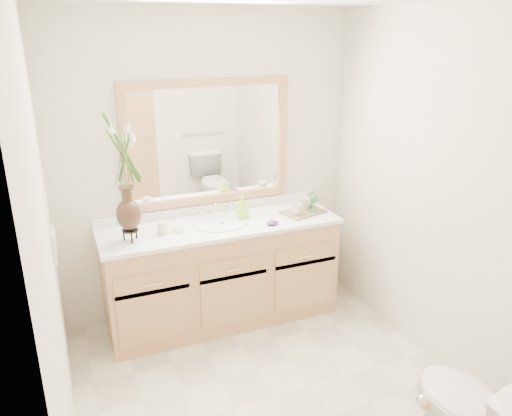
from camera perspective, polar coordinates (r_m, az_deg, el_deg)
name	(u,v)px	position (r m, az deg, el deg)	size (l,w,h in m)	color
floor	(274,396)	(3.45, 2.06, -20.72)	(2.60, 2.60, 0.00)	beige
wall_back	(208,168)	(3.97, -5.49, 4.58)	(2.40, 0.02, 2.40)	silver
wall_front	(437,356)	(1.86, 19.96, -15.57)	(2.40, 0.02, 2.40)	silver
wall_left	(48,259)	(2.59, -22.63, -5.44)	(0.02, 2.60, 2.40)	silver
wall_right	(444,198)	(3.47, 20.70, 1.07)	(0.02, 2.60, 2.40)	silver
vanity	(222,274)	(4.01, -3.90, -7.51)	(1.80, 0.55, 0.80)	tan
counter	(221,225)	(3.84, -4.04, -2.00)	(1.84, 0.57, 0.03)	white
sink	(222,231)	(3.84, -3.95, -2.63)	(0.38, 0.34, 0.23)	white
mirror	(208,143)	(3.91, -5.49, 7.41)	(1.32, 0.04, 0.97)	white
switch_plate	(54,242)	(3.38, -22.13, -3.57)	(0.02, 0.12, 0.12)	white
flower_vase	(124,163)	(3.45, -14.86, 4.97)	(0.20, 0.20, 0.83)	black
tumbler	(163,228)	(3.68, -10.60, -2.21)	(0.07, 0.07, 0.10)	beige
soap_dish	(177,230)	(3.72, -8.97, -2.50)	(0.10, 0.10, 0.03)	beige
soap_bottle	(242,208)	(3.91, -1.61, -0.01)	(0.08, 0.08, 0.17)	#B0EA37
purple_dish	(273,223)	(3.80, 1.90, -1.70)	(0.09, 0.08, 0.03)	#4B236B
tray	(303,212)	(4.06, 5.42, -0.44)	(0.33, 0.22, 0.02)	brown
mug_left	(296,209)	(3.96, 4.62, -0.09)	(0.09, 0.09, 0.09)	beige
mug_right	(304,203)	(4.09, 5.51, 0.60)	(0.10, 0.10, 0.10)	beige
goblet_front	(313,200)	(4.02, 6.59, 0.94)	(0.07, 0.07, 0.15)	#256F3D
goblet_back	(311,196)	(4.13, 6.32, 1.34)	(0.06, 0.06, 0.14)	#256F3D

